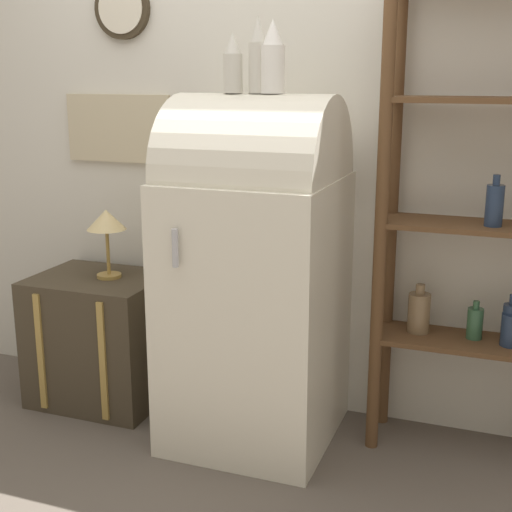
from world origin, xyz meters
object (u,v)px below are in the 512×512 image
refrigerator (256,267)px  suitcase_trunk (101,339)px  vase_left (233,65)px  desk_lamp (106,224)px  vase_center (258,57)px  vase_right (273,59)px

refrigerator → suitcase_trunk: size_ratio=2.38×
refrigerator → vase_left: 0.79m
suitcase_trunk → desk_lamp: bearing=14.0°
vase_left → desk_lamp: size_ratio=0.71×
vase_left → suitcase_trunk: bearing=173.5°
refrigerator → vase_left: size_ratio=6.38×
vase_center → desk_lamp: 1.03m
vase_right → vase_center: bearing=-179.2°
refrigerator → vase_center: size_ratio=4.97×
vase_left → vase_right: bearing=5.1°
suitcase_trunk → vase_right: 1.52m
vase_center → vase_left: bearing=-172.4°
vase_left → desk_lamp: 0.95m
vase_right → desk_lamp: bearing=174.3°
refrigerator → vase_left: bearing=-168.8°
suitcase_trunk → desk_lamp: 0.55m
suitcase_trunk → vase_right: (0.86, -0.07, 1.25)m
vase_right → vase_left: bearing=-174.9°
suitcase_trunk → desk_lamp: size_ratio=1.91×
vase_right → desk_lamp: vase_right is taller
vase_left → desk_lamp: bearing=171.8°
vase_right → desk_lamp: (-0.81, 0.08, -0.70)m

